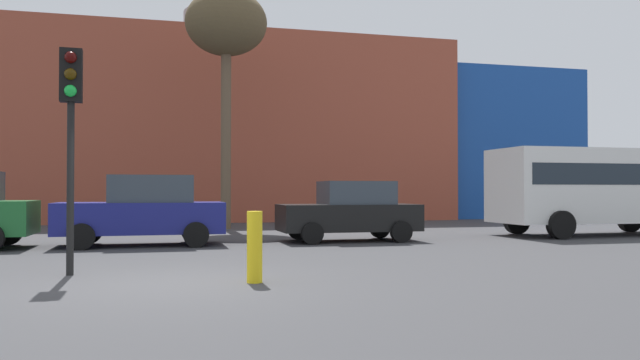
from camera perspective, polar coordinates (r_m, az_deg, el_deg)
name	(u,v)px	position (r m, az deg, el deg)	size (l,w,h in m)	color
ground_plane	(165,283)	(9.98, -13.92, -9.13)	(200.00, 200.00, 0.00)	#38383A
building_backdrop	(222,137)	(33.38, -8.93, 3.92)	(37.24, 10.85, 10.78)	#9E4733
parked_car_2	(144,211)	(16.85, -15.76, -2.70)	(4.20, 2.06, 1.82)	navy
parked_car_3	(350,211)	(17.64, 2.78, -2.87)	(3.89, 1.91, 1.69)	black
white_bus	(598,184)	(21.85, 24.00, -0.37)	(6.80, 2.62, 2.72)	white
traffic_light_island	(71,108)	(11.39, -21.76, 6.09)	(0.37, 0.37, 3.82)	black
bare_tree_0	(226,28)	(24.36, -8.54, 13.58)	(3.06, 3.06, 8.94)	brown
bollard_yellow_0	(255,247)	(9.76, -5.98, -6.08)	(0.24, 0.24, 1.10)	yellow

